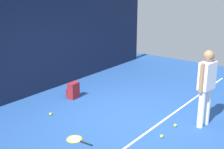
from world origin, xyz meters
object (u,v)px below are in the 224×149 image
object	(u,v)px
tennis_player	(206,84)
tennis_ball_by_fence	(50,114)
tennis_ball_far_left	(162,136)
tennis_ball_near_player	(175,125)
tennis_racket	(75,140)
backpack	(73,91)

from	to	relation	value
tennis_player	tennis_ball_by_fence	bearing A→B (deg)	127.50
tennis_ball_far_left	tennis_ball_near_player	bearing A→B (deg)	0.18
tennis_ball_by_fence	tennis_racket	bearing A→B (deg)	-111.27
backpack	tennis_ball_near_player	bearing A→B (deg)	87.11
tennis_ball_near_player	tennis_ball_far_left	size ratio (longest dim) A/B	1.00
tennis_racket	backpack	bearing A→B (deg)	-48.70
tennis_racket	tennis_ball_near_player	xyz separation A→B (m)	(1.76, -1.33, 0.02)
tennis_racket	tennis_ball_far_left	xyz separation A→B (m)	(1.14, -1.33, 0.02)
tennis_ball_near_player	tennis_ball_by_fence	size ratio (longest dim) A/B	1.00
backpack	tennis_ball_far_left	size ratio (longest dim) A/B	6.67
backpack	tennis_ball_near_player	size ratio (longest dim) A/B	6.67
tennis_racket	tennis_ball_far_left	distance (m)	1.75
tennis_player	tennis_ball_by_fence	world-z (taller)	tennis_player
tennis_player	tennis_ball_by_fence	size ratio (longest dim) A/B	25.76
backpack	tennis_ball_by_fence	bearing A→B (deg)	12.99
tennis_racket	backpack	distance (m)	2.37
tennis_ball_far_left	tennis_racket	bearing A→B (deg)	130.63
tennis_racket	tennis_ball_near_player	bearing A→B (deg)	-130.95
backpack	tennis_ball_far_left	xyz separation A→B (m)	(-0.52, -3.01, -0.18)
tennis_player	tennis_racket	distance (m)	2.98
tennis_ball_near_player	tennis_ball_by_fence	xyz separation A→B (m)	(-1.25, 2.64, 0.00)
tennis_player	tennis_racket	bearing A→B (deg)	149.90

